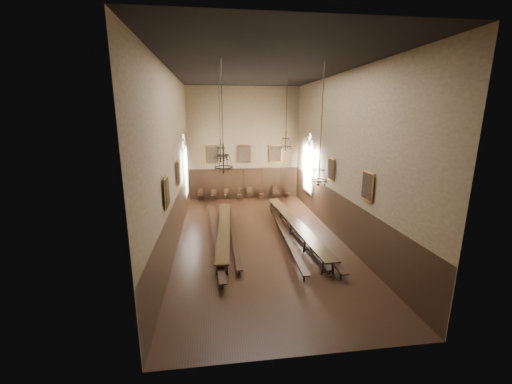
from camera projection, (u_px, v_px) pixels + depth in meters
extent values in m
cube|color=black|center=(259.00, 239.00, 17.74)|extent=(9.00, 18.00, 0.02)
cube|color=black|center=(260.00, 69.00, 15.59)|extent=(9.00, 18.00, 0.02)
cube|color=#776649|center=(244.00, 144.00, 25.34)|extent=(9.00, 0.02, 9.00)
cube|color=#776649|center=(310.00, 208.00, 7.99)|extent=(9.00, 0.02, 9.00)
cube|color=#776649|center=(173.00, 161.00, 16.09)|extent=(0.02, 18.00, 9.00)
cube|color=#776649|center=(341.00, 158.00, 17.24)|extent=(0.02, 18.00, 9.00)
cube|color=black|center=(224.00, 227.00, 17.55)|extent=(1.15, 9.23, 0.06)
cube|color=black|center=(295.00, 222.00, 18.08)|extent=(1.33, 10.49, 0.07)
cube|color=black|center=(215.00, 235.00, 17.08)|extent=(0.88, 10.51, 0.05)
cube|color=black|center=(233.00, 232.00, 17.61)|extent=(0.29, 9.04, 0.05)
cube|color=black|center=(284.00, 231.00, 17.63)|extent=(0.69, 10.22, 0.05)
cube|color=black|center=(304.00, 229.00, 17.92)|extent=(0.72, 10.77, 0.05)
cube|color=black|center=(201.00, 195.00, 25.42)|extent=(0.54, 0.54, 0.05)
cube|color=black|center=(201.00, 192.00, 25.54)|extent=(0.43, 0.16, 0.52)
cube|color=black|center=(214.00, 196.00, 25.56)|extent=(0.46, 0.46, 0.05)
cube|color=black|center=(214.00, 192.00, 25.66)|extent=(0.38, 0.12, 0.46)
cube|color=black|center=(227.00, 195.00, 25.67)|extent=(0.51, 0.51, 0.05)
cube|color=black|center=(227.00, 191.00, 25.78)|extent=(0.41, 0.15, 0.49)
cube|color=black|center=(240.00, 195.00, 25.79)|extent=(0.44, 0.44, 0.05)
cube|color=black|center=(240.00, 192.00, 25.89)|extent=(0.39, 0.09, 0.46)
cube|color=black|center=(250.00, 194.00, 25.91)|extent=(0.51, 0.51, 0.05)
cube|color=black|center=(250.00, 190.00, 26.03)|extent=(0.44, 0.12, 0.53)
cube|color=black|center=(262.00, 194.00, 26.07)|extent=(0.41, 0.41, 0.05)
cube|color=black|center=(261.00, 191.00, 26.17)|extent=(0.38, 0.06, 0.46)
cube|color=black|center=(276.00, 193.00, 26.17)|extent=(0.54, 0.54, 0.05)
cube|color=black|center=(275.00, 189.00, 26.29)|extent=(0.44, 0.16, 0.52)
cube|color=black|center=(287.00, 193.00, 26.33)|extent=(0.42, 0.42, 0.05)
cube|color=black|center=(287.00, 190.00, 26.43)|extent=(0.40, 0.06, 0.47)
cylinder|color=black|center=(219.00, 108.00, 18.61)|extent=(0.03, 0.03, 3.64)
torus|color=black|center=(221.00, 157.00, 19.31)|extent=(0.89, 0.89, 0.05)
torus|color=black|center=(220.00, 148.00, 19.17)|extent=(0.56, 0.56, 0.04)
cylinder|color=black|center=(220.00, 150.00, 19.19)|extent=(0.06, 0.06, 1.25)
cylinder|color=black|center=(287.00, 104.00, 19.00)|extent=(0.03, 0.03, 3.14)
torus|color=black|center=(286.00, 147.00, 19.61)|extent=(0.79, 0.79, 0.05)
torus|color=black|center=(286.00, 138.00, 19.49)|extent=(0.50, 0.50, 0.04)
cylinder|color=black|center=(286.00, 140.00, 19.51)|extent=(0.06, 0.06, 1.12)
cylinder|color=black|center=(222.00, 102.00, 12.91)|extent=(0.03, 0.03, 3.39)
torus|color=black|center=(224.00, 167.00, 13.56)|extent=(0.82, 0.82, 0.05)
torus|color=black|center=(223.00, 155.00, 13.43)|extent=(0.52, 0.52, 0.04)
cylinder|color=black|center=(223.00, 157.00, 13.46)|extent=(0.06, 0.06, 1.15)
cylinder|color=black|center=(322.00, 112.00, 13.62)|extent=(0.03, 0.03, 4.17)
torus|color=black|center=(319.00, 180.00, 14.34)|extent=(0.77, 0.77, 0.05)
torus|color=black|center=(319.00, 170.00, 14.22)|extent=(0.49, 0.49, 0.04)
cylinder|color=black|center=(319.00, 172.00, 14.25)|extent=(0.05, 0.05, 1.08)
cube|color=#AD7229|center=(212.00, 155.00, 25.07)|extent=(1.10, 0.12, 1.40)
cube|color=black|center=(212.00, 155.00, 25.07)|extent=(0.98, 0.02, 1.28)
cube|color=#AD7229|center=(244.00, 154.00, 25.40)|extent=(1.10, 0.12, 1.40)
cube|color=black|center=(244.00, 154.00, 25.40)|extent=(0.98, 0.02, 1.28)
cube|color=#AD7229|center=(276.00, 154.00, 25.74)|extent=(1.10, 0.12, 1.40)
cube|color=black|center=(276.00, 154.00, 25.74)|extent=(0.98, 0.02, 1.28)
cube|color=#AD7229|center=(178.00, 173.00, 17.26)|extent=(0.12, 1.00, 1.30)
cube|color=black|center=(178.00, 173.00, 17.26)|extent=(0.02, 0.88, 1.18)
cube|color=#AD7229|center=(167.00, 192.00, 12.93)|extent=(0.12, 1.00, 1.30)
cube|color=black|center=(167.00, 192.00, 12.93)|extent=(0.02, 0.88, 1.18)
cube|color=#AD7229|center=(331.00, 169.00, 18.38)|extent=(0.12, 1.00, 1.30)
cube|color=black|center=(331.00, 169.00, 18.38)|extent=(0.02, 0.88, 1.18)
cube|color=#AD7229|center=(367.00, 186.00, 14.05)|extent=(0.12, 1.00, 1.30)
cube|color=black|center=(367.00, 186.00, 14.05)|extent=(0.02, 0.88, 1.18)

